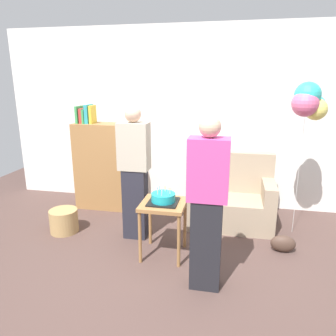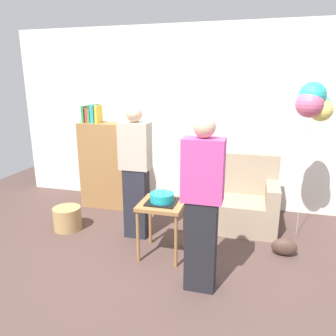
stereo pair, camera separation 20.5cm
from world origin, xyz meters
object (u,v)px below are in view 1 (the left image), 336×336
Objects in this scene: wicker_basket at (64,221)px; balloon_bunch at (310,103)px; side_table at (163,211)px; bookshelf at (102,165)px; birthday_cake at (163,198)px; person_blowing_candles at (135,173)px; couch at (231,199)px; handbag at (283,244)px; person_holding_cake at (207,205)px.

wicker_basket is 0.19× the size of balloon_bunch.
bookshelf is at bearing 135.21° from side_table.
side_table is 0.15m from birthday_cake.
person_blowing_candles is 2.21m from balloon_bunch.
couch is 0.58× the size of balloon_bunch.
handbag is (1.77, -0.02, -0.73)m from person_blowing_candles.
wicker_basket is (-0.17, -0.92, -0.52)m from bookshelf.
couch is at bearing 54.19° from side_table.
wicker_basket is (-1.39, 0.29, -0.53)m from birthday_cake.
person_blowing_candles reaches higher than birthday_cake.
bookshelf is 1.72m from side_table.
couch is 1.57m from person_holding_cake.
handbag is (1.33, 0.34, -0.58)m from birthday_cake.
person_holding_cake is at bearing -21.86° from wicker_basket.
person_blowing_candles reaches higher than handbag.
wicker_basket is (-2.11, -0.72, -0.19)m from couch.
bookshelf is at bearing 161.14° from handbag.
couch is at bearing 18.72° from wicker_basket.
birthday_cake is 0.71m from person_holding_cake.
couch reaches higher than birthday_cake.
person_holding_cake is at bearing -135.47° from handbag.
birthday_cake is (-0.73, -1.01, 0.34)m from couch.
person_blowing_candles is 1.00× the size of person_holding_cake.
side_table is 1.47m from wicker_basket.
wicker_basket is (-1.39, 0.29, -0.38)m from side_table.
balloon_bunch is at bearing 29.06° from birthday_cake.
balloon_bunch is at bearing 67.02° from handbag.
wicker_basket is at bearing -100.73° from bookshelf.
bookshelf is at bearing -54.76° from person_holding_cake.
handbag is (0.61, -0.67, -0.24)m from couch.
person_blowing_candles is 4.53× the size of wicker_basket.
handbag is at bearing 14.15° from birthday_cake.
bookshelf reaches higher than birthday_cake.
wicker_basket is 3.36m from balloon_bunch.
side_table is at bearing -125.81° from couch.
couch is 1.25m from side_table.
couch reaches higher than wicker_basket.
balloon_bunch reaches higher than person_holding_cake.
birthday_cake is at bearing -150.94° from balloon_bunch.
wicker_basket is at bearing -32.41° from person_holding_cake.
balloon_bunch reaches higher than bookshelf.
side_table is 0.76m from person_holding_cake.
bookshelf reaches higher than side_table.
birthday_cake is 2.03m from balloon_bunch.
birthday_cake is 0.20× the size of person_holding_cake.
bookshelf is 0.96× the size of person_holding_cake.
bookshelf is at bearing 135.21° from birthday_cake.
bookshelf is (-1.94, 0.20, 0.33)m from couch.
side_table is at bearing -150.94° from balloon_bunch.
handbag is (1.33, 0.34, -0.43)m from side_table.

